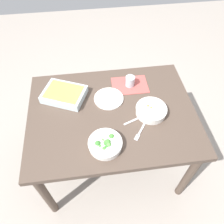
# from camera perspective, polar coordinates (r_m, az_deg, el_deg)

# --- Properties ---
(ground_plane) EXTENTS (6.00, 6.00, 0.00)m
(ground_plane) POSITION_cam_1_polar(r_m,az_deg,el_deg) (2.22, 0.00, -11.97)
(ground_plane) COLOR #9E9389
(dining_table) EXTENTS (1.20, 0.90, 0.74)m
(dining_table) POSITION_cam_1_polar(r_m,az_deg,el_deg) (1.67, 0.00, -1.93)
(dining_table) COLOR #4C3D33
(dining_table) RESTS_ON ground_plane
(placemat) EXTENTS (0.28, 0.20, 0.00)m
(placemat) POSITION_cam_1_polar(r_m,az_deg,el_deg) (1.78, 4.57, 6.88)
(placemat) COLOR #B24C47
(placemat) RESTS_ON dining_table
(stew_bowl) EXTENTS (0.22, 0.22, 0.06)m
(stew_bowl) POSITION_cam_1_polar(r_m,az_deg,el_deg) (1.59, 10.00, 0.46)
(stew_bowl) COLOR white
(stew_bowl) RESTS_ON dining_table
(broccoli_bowl) EXTENTS (0.22, 0.22, 0.07)m
(broccoli_bowl) POSITION_cam_1_polar(r_m,az_deg,el_deg) (1.41, -1.72, -8.12)
(broccoli_bowl) COLOR white
(broccoli_bowl) RESTS_ON dining_table
(baking_dish) EXTENTS (0.36, 0.32, 0.06)m
(baking_dish) POSITION_cam_1_polar(r_m,az_deg,el_deg) (1.70, -12.16, 4.52)
(baking_dish) COLOR silver
(baking_dish) RESTS_ON dining_table
(drink_cup) EXTENTS (0.07, 0.07, 0.08)m
(drink_cup) POSITION_cam_1_polar(r_m,az_deg,el_deg) (1.75, 4.65, 7.73)
(drink_cup) COLOR #B2BCC6
(drink_cup) RESTS_ON dining_table
(side_plate) EXTENTS (0.22, 0.22, 0.01)m
(side_plate) POSITION_cam_1_polar(r_m,az_deg,el_deg) (1.67, -0.84, 3.47)
(side_plate) COLOR white
(side_plate) RESTS_ON dining_table
(spoon_by_stew) EXTENTS (0.17, 0.08, 0.01)m
(spoon_by_stew) POSITION_cam_1_polar(r_m,az_deg,el_deg) (1.56, 6.67, -1.61)
(spoon_by_stew) COLOR silver
(spoon_by_stew) RESTS_ON dining_table
(fork_on_table) EXTENTS (0.12, 0.15, 0.01)m
(fork_on_table) POSITION_cam_1_polar(r_m,az_deg,el_deg) (1.50, 7.25, -5.00)
(fork_on_table) COLOR silver
(fork_on_table) RESTS_ON dining_table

